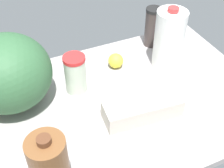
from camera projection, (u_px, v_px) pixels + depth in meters
countertop at (112, 106)px, 120.93cm from camera, size 120.00×76.00×3.00cm
tumbler_cup at (75, 74)px, 120.74cm from camera, size 8.66×8.66×16.10cm
egg_carton at (143, 109)px, 112.57cm from camera, size 29.25×12.79×7.43cm
watermelon at (8, 73)px, 111.66cm from camera, size 31.55×31.55×28.17cm
milk_jug at (169, 40)px, 129.71cm from camera, size 12.55×12.55×27.74cm
shaker_bottle at (153, 27)px, 144.19cm from camera, size 7.35×7.35×18.90cm
lemon_by_jug at (116, 61)px, 134.99cm from camera, size 6.56×6.56×6.56cm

